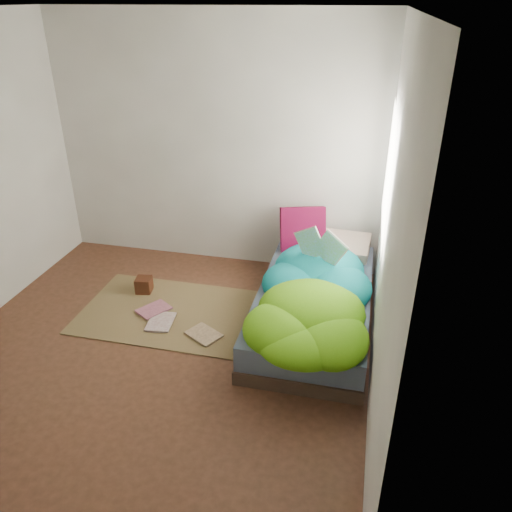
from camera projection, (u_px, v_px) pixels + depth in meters
The scene contains 12 objects.
ground at pixel (159, 350), 4.24m from camera, with size 3.50×3.50×0.00m, color #462B1B.
room_walls at pixel (141, 164), 3.49m from camera, with size 3.54×3.54×2.62m.
bed at pixel (314, 306), 4.54m from camera, with size 1.00×2.00×0.34m.
duvet at pixel (313, 285), 4.19m from camera, with size 0.96×1.84×0.34m, color #087582, non-canonical shape.
rug at pixel (167, 312), 4.74m from camera, with size 1.60×1.10×0.01m, color brown.
pillow_floral at pixel (337, 246), 5.07m from camera, with size 0.65×0.40×0.15m, color white.
pillow_magenta at pixel (303, 229), 5.07m from camera, with size 0.45×0.14×0.45m, color #55052F.
open_book at pixel (321, 236), 4.36m from camera, with size 0.42×0.09×0.25m, color #3F922F, non-canonical shape.
wooden_box at pixel (144, 285), 5.03m from camera, with size 0.15×0.15×0.15m, color #391C0D.
floor_book_a at pixel (149, 321), 4.57m from camera, with size 0.22×0.31×0.02m, color silver.
floor_book_b at pixel (148, 305), 4.80m from camera, with size 0.22×0.29×0.03m, color #C16F8A.
floor_book_c at pixel (195, 340), 4.32m from camera, with size 0.21×0.29×0.02m, color tan.
Camera 1 is at (1.57, -3.12, 2.67)m, focal length 35.00 mm.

